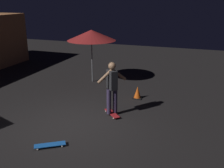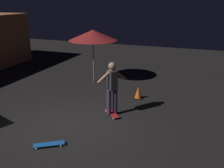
{
  "view_description": "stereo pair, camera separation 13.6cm",
  "coord_description": "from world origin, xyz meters",
  "views": [
    {
      "loc": [
        -6.1,
        -3.5,
        3.59
      ],
      "look_at": [
        1.16,
        -0.9,
        1.05
      ],
      "focal_mm": 42.01,
      "sensor_mm": 36.0,
      "label": 1
    },
    {
      "loc": [
        -6.05,
        -3.63,
        3.59
      ],
      "look_at": [
        1.16,
        -0.9,
        1.05
      ],
      "focal_mm": 42.01,
      "sensor_mm": 36.0,
      "label": 2
    }
  ],
  "objects": [
    {
      "name": "skateboard_ridden",
      "position": [
        1.16,
        -0.9,
        0.06
      ],
      "size": [
        0.69,
        0.69,
        0.07
      ],
      "color": "#AD1E23",
      "rests_on": "ground_plane"
    },
    {
      "name": "traffic_cone",
      "position": [
        2.87,
        -1.3,
        0.21
      ],
      "size": [
        0.34,
        0.34,
        0.46
      ],
      "color": "black",
      "rests_on": "ground_plane"
    },
    {
      "name": "skateboard_spare",
      "position": [
        -1.17,
        -0.06,
        0.06
      ],
      "size": [
        0.6,
        0.76,
        0.07
      ],
      "color": "#1959B2",
      "rests_on": "ground_plane"
    },
    {
      "name": "skater",
      "position": [
        1.16,
        -0.9,
        1.04
      ],
      "size": [
        0.76,
        0.76,
        1.67
      ],
      "color": "#382D4C",
      "rests_on": "skateboard_ridden"
    },
    {
      "name": "patio_umbrella",
      "position": [
        4.22,
        1.13,
        2.07
      ],
      "size": [
        2.1,
        2.1,
        2.3
      ],
      "color": "slate",
      "rests_on": "ground_plane"
    },
    {
      "name": "ground_plane",
      "position": [
        0.0,
        0.0,
        0.0
      ],
      "size": [
        28.0,
        28.0,
        0.0
      ],
      "primitive_type": "plane",
      "color": "black"
    }
  ]
}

